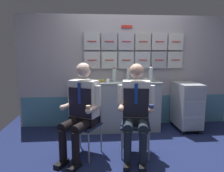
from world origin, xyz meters
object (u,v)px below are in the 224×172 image
Objects in this scene: service_trolley at (187,105)px; folding_chair_left at (87,117)px; folding_chair_right at (136,117)px; paper_cup_blue at (146,80)px; crew_member_left at (81,106)px; snack_banana at (101,80)px; water_bottle_short at (128,74)px; crew_member_right at (136,106)px.

folding_chair_left is (-1.83, -0.79, 0.04)m from service_trolley.
folding_chair_right is (-1.14, -0.83, 0.04)m from service_trolley.
folding_chair_right is 11.40× the size of paper_cup_blue.
crew_member_left is 7.57× the size of snack_banana.
service_trolley reaches higher than folding_chair_right.
water_bottle_short is 3.50× the size of paper_cup_blue.
crew_member_left is at bearing -172.82° from folding_chair_right.
crew_member_right is (-1.17, -0.99, 0.24)m from service_trolley.
crew_member_left is 0.81m from folding_chair_right.
paper_cup_blue is at bearing 69.40° from crew_member_right.
crew_member_right is at bearing -139.76° from service_trolley.
crew_member_right is at bearing -4.42° from crew_member_left.
snack_banana is at bearing 112.16° from crew_member_right.
folding_chair_right is 0.65× the size of crew_member_right.
folding_chair_left is 1.01m from snack_banana.
service_trolley is 1.68m from snack_banana.
crew_member_right reaches higher than service_trolley.
folding_chair_left is at bearing 163.71° from crew_member_right.
snack_banana is at bearing 116.94° from folding_chair_right.
service_trolley is 1.41m from folding_chair_right.
folding_chair_left is at bearing 176.72° from folding_chair_right.
snack_banana is at bearing 176.39° from service_trolley.
service_trolley is at bearing -3.61° from snack_banana.
snack_banana is (-0.47, 0.93, 0.42)m from folding_chair_right.
service_trolley is at bearing 25.97° from crew_member_left.
folding_chair_left is 1.39m from paper_cup_blue.
service_trolley is 0.92m from paper_cup_blue.
crew_member_left is at bearing -139.87° from paper_cup_blue.
crew_member_left is at bearing -118.83° from folding_chair_left.
folding_chair_left is 0.26m from crew_member_left.
water_bottle_short reaches higher than folding_chair_right.
service_trolley is 11.97× the size of paper_cup_blue.
crew_member_right reaches higher than paper_cup_blue.
snack_banana reaches higher than folding_chair_right.
folding_chair_right is (0.70, -0.04, 0.00)m from folding_chair_left.
folding_chair_right is at bearing 7.18° from crew_member_left.
folding_chair_left is at bearing -142.33° from paper_cup_blue.
crew_member_left is 0.75m from crew_member_right.
crew_member_left is 1.48m from water_bottle_short.
service_trolley is 5.13× the size of snack_banana.
folding_chair_left is 4.88× the size of snack_banana.
crew_member_right is (0.67, -0.19, 0.20)m from folding_chair_left.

